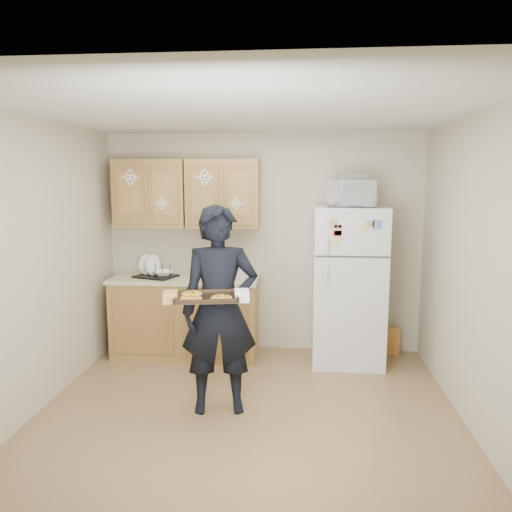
% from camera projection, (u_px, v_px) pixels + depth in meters
% --- Properties ---
extents(floor, '(3.60, 3.60, 0.00)m').
position_uv_depth(floor, '(246.00, 418.00, 4.18)').
color(floor, brown).
rests_on(floor, ground).
extents(ceiling, '(3.60, 3.60, 0.00)m').
position_uv_depth(ceiling, '(245.00, 111.00, 3.80)').
color(ceiling, silver).
rests_on(ceiling, wall_back).
extents(wall_back, '(3.60, 0.04, 2.50)m').
position_uv_depth(wall_back, '(263.00, 243.00, 5.76)').
color(wall_back, '#B4AA92').
rests_on(wall_back, floor).
extents(wall_front, '(3.60, 0.04, 2.50)m').
position_uv_depth(wall_front, '(201.00, 346.00, 2.22)').
color(wall_front, '#B4AA92').
rests_on(wall_front, floor).
extents(wall_left, '(0.04, 3.60, 2.50)m').
position_uv_depth(wall_left, '(31.00, 268.00, 4.15)').
color(wall_left, '#B4AA92').
rests_on(wall_left, floor).
extents(wall_right, '(0.04, 3.60, 2.50)m').
position_uv_depth(wall_right, '(478.00, 276.00, 3.83)').
color(wall_right, '#B4AA92').
rests_on(wall_right, floor).
extents(refrigerator, '(0.75, 0.70, 1.70)m').
position_uv_depth(refrigerator, '(348.00, 285.00, 5.38)').
color(refrigerator, silver).
rests_on(refrigerator, floor).
extents(base_cabinet, '(1.60, 0.60, 0.86)m').
position_uv_depth(base_cabinet, '(186.00, 318.00, 5.65)').
color(base_cabinet, brown).
rests_on(base_cabinet, floor).
extents(countertop, '(1.64, 0.64, 0.04)m').
position_uv_depth(countertop, '(185.00, 279.00, 5.58)').
color(countertop, beige).
rests_on(countertop, base_cabinet).
extents(upper_cab_left, '(0.80, 0.33, 0.75)m').
position_uv_depth(upper_cab_left, '(151.00, 194.00, 5.61)').
color(upper_cab_left, brown).
rests_on(upper_cab_left, wall_back).
extents(upper_cab_right, '(0.80, 0.33, 0.75)m').
position_uv_depth(upper_cab_right, '(223.00, 194.00, 5.53)').
color(upper_cab_right, brown).
rests_on(upper_cab_right, wall_back).
extents(cereal_box, '(0.20, 0.07, 0.32)m').
position_uv_depth(cereal_box, '(390.00, 341.00, 5.67)').
color(cereal_box, gold).
rests_on(cereal_box, floor).
extents(person, '(0.72, 0.54, 1.78)m').
position_uv_depth(person, '(220.00, 310.00, 4.22)').
color(person, black).
rests_on(person, floor).
extents(baking_tray, '(0.55, 0.45, 0.04)m').
position_uv_depth(baking_tray, '(206.00, 297.00, 3.91)').
color(baking_tray, black).
rests_on(baking_tray, person).
extents(pizza_front_left, '(0.17, 0.17, 0.02)m').
position_uv_depth(pizza_front_left, '(191.00, 298.00, 3.81)').
color(pizza_front_left, orange).
rests_on(pizza_front_left, baking_tray).
extents(pizza_front_right, '(0.17, 0.17, 0.02)m').
position_uv_depth(pizza_front_right, '(221.00, 297.00, 3.83)').
color(pizza_front_right, orange).
rests_on(pizza_front_right, baking_tray).
extents(pizza_back_left, '(0.17, 0.17, 0.02)m').
position_uv_depth(pizza_back_left, '(192.00, 293.00, 3.98)').
color(pizza_back_left, orange).
rests_on(pizza_back_left, baking_tray).
extents(microwave, '(0.51, 0.36, 0.27)m').
position_uv_depth(microwave, '(351.00, 194.00, 5.18)').
color(microwave, silver).
rests_on(microwave, refrigerator).
extents(foil_pan, '(0.33, 0.25, 0.06)m').
position_uv_depth(foil_pan, '(352.00, 177.00, 5.18)').
color(foil_pan, '#AEAEB4').
rests_on(foil_pan, microwave).
extents(dish_rack, '(0.51, 0.45, 0.17)m').
position_uv_depth(dish_rack, '(156.00, 270.00, 5.57)').
color(dish_rack, black).
rests_on(dish_rack, countertop).
extents(bowl, '(0.29, 0.29, 0.06)m').
position_uv_depth(bowl, '(163.00, 273.00, 5.57)').
color(bowl, white).
rests_on(bowl, dish_rack).
extents(soap_bottle, '(0.09, 0.09, 0.17)m').
position_uv_depth(soap_bottle, '(241.00, 272.00, 5.41)').
color(soap_bottle, silver).
rests_on(soap_bottle, countertop).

